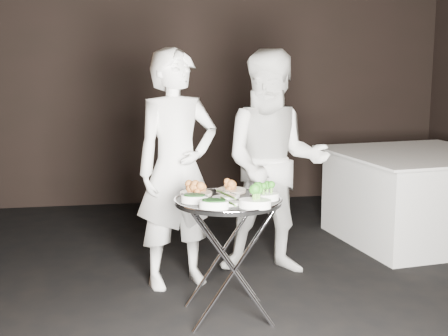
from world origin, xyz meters
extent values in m
cube|color=black|center=(0.00, 0.00, -0.03)|extent=(6.00, 7.00, 0.05)
cube|color=black|center=(0.00, 3.52, 1.50)|extent=(6.00, 0.05, 3.00)
cylinder|color=silver|center=(-0.11, -0.02, 0.37)|extent=(0.52, 0.02, 0.76)
cylinder|color=silver|center=(-0.11, -0.02, 0.37)|extent=(0.52, 0.02, 0.76)
cylinder|color=silver|center=(-0.11, 0.38, 0.37)|extent=(0.52, 0.02, 0.76)
cylinder|color=silver|center=(-0.11, 0.38, 0.37)|extent=(0.52, 0.02, 0.76)
cylinder|color=silver|center=(-0.33, 0.18, 0.73)|extent=(0.02, 0.44, 0.02)
cylinder|color=silver|center=(0.11, 0.18, 0.73)|extent=(0.02, 0.44, 0.02)
cylinder|color=black|center=(-0.11, 0.18, 0.76)|extent=(0.67, 0.67, 0.03)
torus|color=silver|center=(-0.11, 0.18, 0.78)|extent=(0.68, 0.68, 0.01)
cylinder|color=beige|center=(-0.29, 0.35, 0.79)|extent=(0.21, 0.21, 0.02)
cylinder|color=beige|center=(-0.05, 0.39, 0.79)|extent=(0.20, 0.20, 0.02)
cylinder|color=white|center=(0.12, 0.30, 0.80)|extent=(0.13, 0.13, 0.05)
cylinder|color=silver|center=(-0.29, 0.34, 0.82)|extent=(0.12, 0.14, 0.01)
cylinder|color=silver|center=(-0.06, 0.39, 0.82)|extent=(0.06, 0.17, 0.01)
cylinder|color=silver|center=(0.12, 0.31, 0.82)|extent=(0.06, 0.17, 0.01)
cylinder|color=silver|center=(-0.33, 0.13, 0.82)|extent=(0.15, 0.10, 0.01)
cylinder|color=silver|center=(0.11, 0.13, 0.82)|extent=(0.11, 0.15, 0.01)
cylinder|color=silver|center=(-0.11, 0.19, 0.82)|extent=(0.07, 0.17, 0.01)
imported|color=white|center=(-0.37, 0.83, 0.86)|extent=(0.73, 0.59, 1.72)
imported|color=white|center=(0.39, 0.97, 0.86)|extent=(0.96, 0.82, 1.72)
cube|color=silver|center=(1.88, 1.57, 0.40)|extent=(1.27, 1.27, 0.79)
cube|color=silver|center=(1.88, 1.57, 0.80)|extent=(1.43, 1.43, 0.02)
camera|label=1|loc=(-0.79, -3.57, 1.65)|focal=50.00mm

